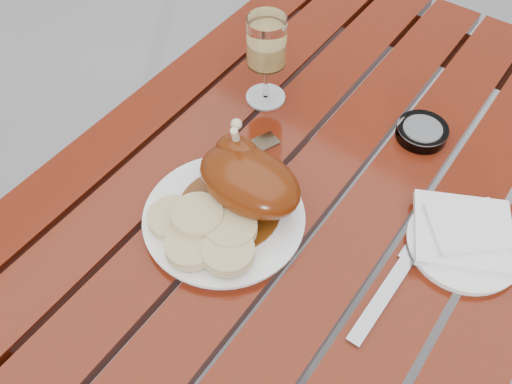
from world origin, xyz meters
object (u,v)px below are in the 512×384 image
at_px(wine_glass, 266,61).
at_px(ashtray, 422,132).
at_px(dinner_plate, 224,219).
at_px(table, 307,277).
at_px(side_plate, 464,244).

height_order(wine_glass, ashtray, wine_glass).
height_order(dinner_plate, wine_glass, wine_glass).
relative_size(table, wine_glass, 6.75).
distance_m(table, side_plate, 0.46).
bearing_deg(table, ashtray, 58.03).
distance_m(table, ashtray, 0.44).
bearing_deg(table, dinner_plate, -109.94).
relative_size(dinner_plate, wine_glass, 1.46).
bearing_deg(side_plate, wine_glass, 167.19).
xyz_separation_m(dinner_plate, side_plate, (0.33, 0.18, -0.00)).
relative_size(dinner_plate, side_plate, 1.45).
height_order(table, ashtray, ashtray).
xyz_separation_m(side_plate, ashtray, (-0.16, 0.18, 0.00)).
bearing_deg(ashtray, side_plate, -48.88).
relative_size(wine_glass, ashtray, 1.92).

